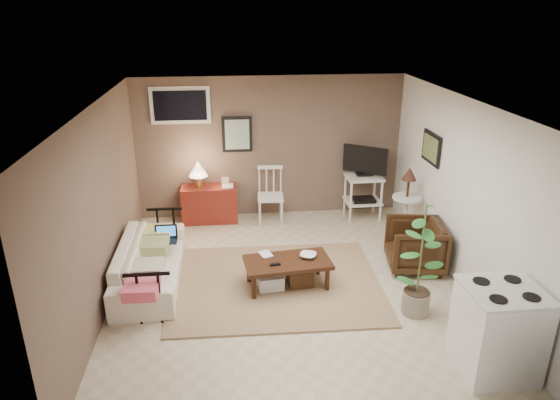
{
  "coord_description": "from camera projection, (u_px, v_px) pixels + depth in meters",
  "views": [
    {
      "loc": [
        -0.73,
        -5.68,
        3.46
      ],
      "look_at": [
        -0.07,
        0.35,
        1.08
      ],
      "focal_mm": 32.0,
      "sensor_mm": 36.0,
      "label": 1
    }
  ],
  "objects": [
    {
      "name": "red_console",
      "position": [
        209.0,
        201.0,
        8.43
      ],
      "size": [
        0.93,
        0.41,
        1.08
      ],
      "color": "maroon",
      "rests_on": "floor"
    },
    {
      "name": "laptop",
      "position": [
        166.0,
        236.0,
        6.85
      ],
      "size": [
        0.3,
        0.22,
        0.21
      ],
      "color": "black",
      "rests_on": "sofa"
    },
    {
      "name": "art_back",
      "position": [
        237.0,
        134.0,
        8.29
      ],
      "size": [
        0.5,
        0.03,
        0.6
      ],
      "primitive_type": "cube",
      "color": "black"
    },
    {
      "name": "bowl",
      "position": [
        308.0,
        250.0,
        6.45
      ],
      "size": [
        0.21,
        0.12,
        0.21
      ],
      "primitive_type": "imported",
      "rotation": [
        0.0,
        0.0,
        -0.37
      ],
      "color": "#37170F",
      "rests_on": "coffee_table"
    },
    {
      "name": "armchair",
      "position": [
        415.0,
        243.0,
        6.9
      ],
      "size": [
        0.79,
        0.83,
        0.76
      ],
      "primitive_type": "imported",
      "rotation": [
        0.0,
        0.0,
        -1.72
      ],
      "color": "black",
      "rests_on": "floor"
    },
    {
      "name": "sofa_pillows",
      "position": [
        150.0,
        257.0,
        6.32
      ],
      "size": [
        0.38,
        1.88,
        0.13
      ],
      "primitive_type": null,
      "color": "beige",
      "rests_on": "sofa"
    },
    {
      "name": "book_console",
      "position": [
        222.0,
        180.0,
        8.28
      ],
      "size": [
        0.18,
        0.03,
        0.25
      ],
      "primitive_type": "imported",
      "rotation": [
        0.0,
        0.0,
        -0.03
      ],
      "color": "#37170F",
      "rests_on": "red_console"
    },
    {
      "name": "coffee_table",
      "position": [
        287.0,
        271.0,
        6.47
      ],
      "size": [
        1.15,
        0.68,
        0.42
      ],
      "color": "#37170F",
      "rests_on": "floor"
    },
    {
      "name": "potted_plant",
      "position": [
        421.0,
        256.0,
        5.73
      ],
      "size": [
        0.36,
        0.36,
        1.44
      ],
      "color": "gray",
      "rests_on": "floor"
    },
    {
      "name": "rug",
      "position": [
        276.0,
        283.0,
        6.61
      ],
      "size": [
        2.79,
        2.26,
        0.03
      ],
      "primitive_type": "cube",
      "rotation": [
        0.0,
        0.0,
        -0.03
      ],
      "color": "#9B785A",
      "rests_on": "floor"
    },
    {
      "name": "art_right",
      "position": [
        431.0,
        148.0,
        7.23
      ],
      "size": [
        0.03,
        0.6,
        0.45
      ],
      "primitive_type": "cube",
      "color": "black"
    },
    {
      "name": "book_table",
      "position": [
        261.0,
        249.0,
        6.49
      ],
      "size": [
        0.14,
        0.06,
        0.2
      ],
      "primitive_type": "imported",
      "rotation": [
        0.0,
        0.0,
        0.32
      ],
      "color": "#37170F",
      "rests_on": "coffee_table"
    },
    {
      "name": "window",
      "position": [
        180.0,
        105.0,
        8.02
      ],
      "size": [
        0.96,
        0.03,
        0.6
      ],
      "primitive_type": "cube",
      "color": "silver"
    },
    {
      "name": "stove",
      "position": [
        498.0,
        330.0,
        4.9
      ],
      "size": [
        0.73,
        0.68,
        0.95
      ],
      "color": "white",
      "rests_on": "floor"
    },
    {
      "name": "tv_stand",
      "position": [
        364.0,
        181.0,
        8.45
      ],
      "size": [
        0.66,
        0.49,
        1.27
      ],
      "color": "silver",
      "rests_on": "floor"
    },
    {
      "name": "floor",
      "position": [
        288.0,
        285.0,
        6.59
      ],
      "size": [
        5.0,
        5.0,
        0.0
      ],
      "primitive_type": "plane",
      "color": "#C1B293",
      "rests_on": "ground"
    },
    {
      "name": "sofa_end_rails",
      "position": [
        159.0,
        259.0,
        6.59
      ],
      "size": [
        0.53,
        1.97,
        0.66
      ],
      "primitive_type": null,
      "color": "black",
      "rests_on": "floor"
    },
    {
      "name": "sofa",
      "position": [
        150.0,
        255.0,
        6.56
      ],
      "size": [
        0.58,
        1.97,
        0.77
      ],
      "primitive_type": "imported",
      "rotation": [
        0.0,
        0.0,
        1.57
      ],
      "color": "#EFE6CE",
      "rests_on": "floor"
    },
    {
      "name": "spindle_chair",
      "position": [
        270.0,
        197.0,
        8.4
      ],
      "size": [
        0.45,
        0.45,
        0.94
      ],
      "color": "silver",
      "rests_on": "floor"
    },
    {
      "name": "side_table",
      "position": [
        407.0,
        195.0,
        7.63
      ],
      "size": [
        0.45,
        0.45,
        1.19
      ],
      "color": "silver",
      "rests_on": "floor"
    }
  ]
}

